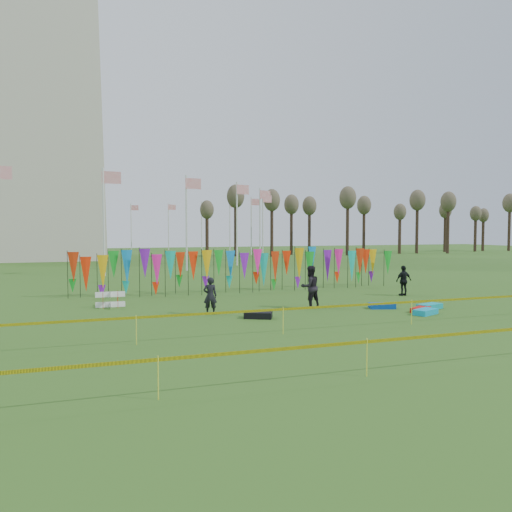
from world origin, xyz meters
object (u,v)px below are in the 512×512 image
object	(u,v)px
kite_bag_blue	(382,306)
kite_bag_teal	(430,306)
box_kite	(110,299)
person_mid	(310,287)
person_right	(404,281)
person_left	(210,296)
kite_bag_red	(421,310)
kite_bag_turquoise	(425,312)
kite_bag_black	(258,315)

from	to	relation	value
kite_bag_blue	kite_bag_teal	xyz separation A→B (m)	(1.89, -0.79, -0.00)
box_kite	person_mid	distance (m)	8.83
person_right	kite_bag_teal	xyz separation A→B (m)	(-1.59, -4.06, -0.68)
kite_bag_blue	person_mid	bearing A→B (deg)	159.15
person_mid	person_left	bearing A→B (deg)	-5.48
kite_bag_blue	kite_bag_red	distance (m)	1.66
box_kite	kite_bag_turquoise	xyz separation A→B (m)	(11.95, -6.14, -0.25)
box_kite	kite_bag_turquoise	bearing A→B (deg)	-27.18
person_left	kite_bag_blue	xyz separation A→B (m)	(7.46, -0.97, -0.65)
box_kite	kite_bag_black	distance (m)	7.05
person_mid	kite_bag_teal	xyz separation A→B (m)	(4.82, -1.91, -0.82)
box_kite	kite_bag_red	xyz separation A→B (m)	(12.17, -5.54, -0.26)
person_left	kite_bag_teal	bearing A→B (deg)	179.92
kite_bag_turquoise	kite_bag_red	size ratio (longest dim) A/B	1.04
person_left	person_right	xyz separation A→B (m)	(10.93, 2.29, 0.03)
kite_bag_blue	kite_bag_teal	bearing A→B (deg)	-22.85
kite_bag_black	kite_bag_red	bearing A→B (deg)	-7.16
person_mid	person_right	bearing A→B (deg)	-168.80
person_right	kite_bag_teal	bearing A→B (deg)	65.95
person_mid	kite_bag_red	world-z (taller)	person_mid
box_kite	kite_bag_turquoise	world-z (taller)	box_kite
person_left	person_mid	world-z (taller)	person_mid
person_right	kite_bag_turquoise	distance (m)	5.89
kite_bag_blue	kite_bag_red	world-z (taller)	kite_bag_blue
person_mid	person_right	world-z (taller)	person_mid
kite_bag_blue	person_right	bearing A→B (deg)	43.24
kite_bag_turquoise	kite_bag_red	bearing A→B (deg)	69.76
person_right	kite_bag_black	bearing A→B (deg)	19.00
kite_bag_turquoise	kite_bag_teal	distance (m)	1.59
kite_bag_blue	kite_bag_teal	distance (m)	2.05
kite_bag_blue	box_kite	bearing A→B (deg)	159.38
kite_bag_blue	kite_bag_black	size ratio (longest dim) A/B	1.02
box_kite	kite_bag_blue	distance (m)	11.95
person_mid	kite_bag_black	world-z (taller)	person_mid
kite_bag_red	kite_bag_turquoise	bearing A→B (deg)	-110.24
person_mid	person_right	distance (m)	6.76
person_left	kite_bag_red	distance (m)	8.79
box_kite	person_left	size ratio (longest dim) A/B	0.47
person_right	kite_bag_red	distance (m)	5.27
kite_bag_teal	kite_bag_red	bearing A→B (deg)	-148.81
box_kite	kite_bag_blue	world-z (taller)	box_kite
person_left	kite_bag_red	xyz separation A→B (m)	(8.45, -2.31, -0.66)
box_kite	kite_bag_red	size ratio (longest dim) A/B	0.67
person_left	kite_bag_turquoise	xyz separation A→B (m)	(8.23, -2.90, -0.65)
person_left	kite_bag_teal	size ratio (longest dim) A/B	1.31
kite_bag_turquoise	kite_bag_blue	xyz separation A→B (m)	(-0.77, 1.93, 0.00)
person_right	kite_bag_turquoise	size ratio (longest dim) A/B	1.42
box_kite	kite_bag_red	distance (m)	13.38
person_left	person_mid	size ratio (longest dim) A/B	0.81
kite_bag_red	kite_bag_black	size ratio (longest dim) A/B	1.01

